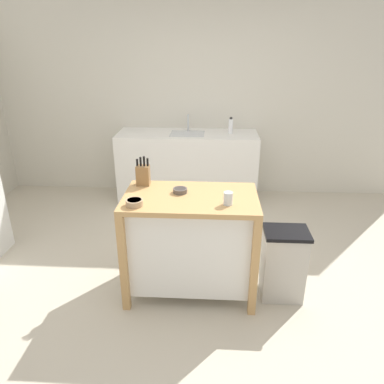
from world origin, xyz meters
name	(u,v)px	position (x,y,z in m)	size (l,w,h in m)	color
ground_plane	(197,285)	(0.00, 0.00, 0.00)	(6.73, 6.73, 0.00)	#BCB29E
wall_back	(206,99)	(0.00, 2.29, 1.30)	(5.73, 0.10, 2.60)	beige
kitchen_island	(191,239)	(-0.06, -0.05, 0.50)	(1.08, 0.64, 0.89)	tan
knife_block	(143,175)	(-0.48, 0.17, 0.99)	(0.11, 0.09, 0.25)	olive
bowl_ceramic_wide	(180,190)	(-0.15, 0.02, 0.91)	(0.12, 0.12, 0.04)	#564C47
bowl_stoneware_deep	(134,202)	(-0.47, -0.25, 0.92)	(0.13, 0.13, 0.05)	tan
drinking_cup	(228,198)	(0.23, -0.19, 0.94)	(0.07, 0.07, 0.10)	silver
trash_bin	(283,264)	(0.72, -0.10, 0.32)	(0.36, 0.28, 0.63)	#B7B2A8
sink_counter	(188,166)	(-0.22, 1.94, 0.46)	(1.83, 0.60, 0.91)	white
sink_faucet	(188,123)	(-0.22, 2.08, 1.02)	(0.02, 0.02, 0.22)	#B7BCC1
bottle_spray_cleaner	(231,126)	(0.34, 1.97, 1.01)	(0.06, 0.06, 0.21)	white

